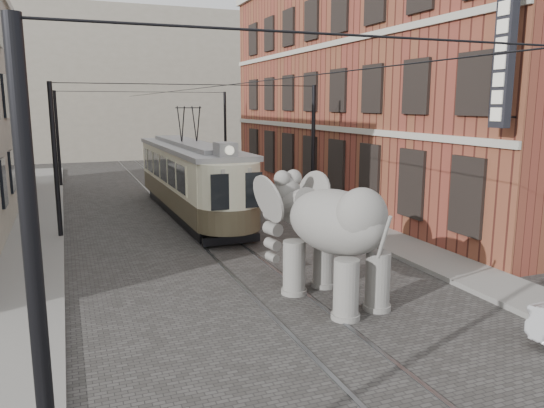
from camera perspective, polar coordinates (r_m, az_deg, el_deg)
name	(u,v)px	position (r m, az deg, el deg)	size (l,w,h in m)	color
ground	(247,267)	(17.25, -2.70, -6.76)	(120.00, 120.00, 0.00)	#3F3C3A
tram_rails	(247,266)	(17.25, -2.71, -6.72)	(1.54, 80.00, 0.02)	slate
sidewalk_right	(403,247)	(19.89, 13.95, -4.48)	(2.00, 60.00, 0.15)	slate
sidewalk_left	(26,290)	(16.47, -24.92, -8.36)	(2.00, 60.00, 0.15)	slate
brick_building	(388,88)	(29.49, 12.35, 12.06)	(8.00, 26.00, 12.00)	brown
distant_block	(117,85)	(55.88, -16.32, 12.14)	(28.00, 10.00, 14.00)	gray
catenary	(201,160)	(21.32, -7.61, 4.76)	(11.00, 30.20, 6.00)	black
tram	(190,161)	(25.19, -8.82, 4.54)	(2.63, 12.73, 5.05)	beige
elephant	(335,240)	(13.95, 6.79, -3.90)	(3.01, 5.46, 3.34)	slate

